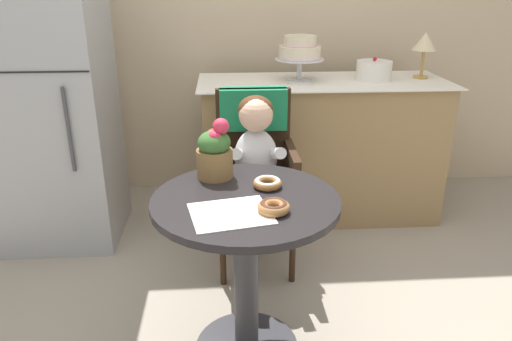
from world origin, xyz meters
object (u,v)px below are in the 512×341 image
(tiered_cake_stand, at_px, (300,51))
(seated_child, at_px, (256,153))
(round_layer_cake, at_px, (374,71))
(table_lamp, at_px, (425,43))
(wicker_chair, at_px, (254,150))
(flower_vase, at_px, (214,152))
(cafe_table, at_px, (246,246))
(donut_front, at_px, (268,183))
(donut_mid, at_px, (274,207))
(refrigerator, at_px, (51,100))

(tiered_cake_stand, bearing_deg, seated_child, -114.27)
(seated_child, height_order, tiered_cake_stand, tiered_cake_stand)
(round_layer_cake, bearing_deg, tiered_cake_stand, 179.55)
(table_lamp, bearing_deg, tiered_cake_stand, -177.15)
(wicker_chair, xyz_separation_m, seated_child, (0.00, -0.16, 0.04))
(tiered_cake_stand, bearing_deg, wicker_chair, -120.20)
(wicker_chair, height_order, flower_vase, flower_vase)
(round_layer_cake, bearing_deg, flower_vase, -132.17)
(cafe_table, height_order, flower_vase, flower_vase)
(donut_front, distance_m, donut_mid, 0.22)
(table_lamp, xyz_separation_m, refrigerator, (-2.23, -0.24, -0.27))
(donut_front, bearing_deg, wicker_chair, 90.81)
(round_layer_cake, bearing_deg, wicker_chair, -145.68)
(seated_child, xyz_separation_m, donut_front, (0.01, -0.52, 0.06))
(seated_child, relative_size, table_lamp, 2.55)
(wicker_chair, height_order, tiered_cake_stand, tiered_cake_stand)
(donut_mid, height_order, table_lamp, table_lamp)
(donut_mid, height_order, flower_vase, flower_vase)
(seated_child, bearing_deg, tiered_cake_stand, 65.73)
(donut_mid, xyz_separation_m, tiered_cake_stand, (0.30, 1.43, 0.34))
(cafe_table, xyz_separation_m, refrigerator, (-1.05, 1.10, 0.34))
(wicker_chair, bearing_deg, tiered_cake_stand, 55.86)
(tiered_cake_stand, relative_size, round_layer_cake, 1.38)
(donut_front, height_order, donut_mid, donut_mid)
(seated_child, relative_size, round_layer_cake, 3.35)
(cafe_table, bearing_deg, table_lamp, 48.54)
(table_lamp, bearing_deg, donut_front, -131.21)
(tiered_cake_stand, xyz_separation_m, round_layer_cake, (0.47, -0.00, -0.12))
(donut_mid, xyz_separation_m, round_layer_cake, (0.77, 1.42, 0.22))
(tiered_cake_stand, bearing_deg, donut_front, -104.07)
(wicker_chair, relative_size, table_lamp, 3.35)
(wicker_chair, distance_m, donut_mid, 0.90)
(donut_front, height_order, flower_vase, flower_vase)
(refrigerator, bearing_deg, seated_child, -23.47)
(wicker_chair, bearing_deg, refrigerator, 159.53)
(donut_front, bearing_deg, donut_mid, -89.53)
(cafe_table, distance_m, seated_child, 0.64)
(seated_child, distance_m, round_layer_cake, 1.08)
(wicker_chair, xyz_separation_m, donut_mid, (0.01, -0.89, 0.10))
(table_lamp, bearing_deg, cafe_table, -131.46)
(donut_mid, bearing_deg, wicker_chair, 90.72)
(wicker_chair, xyz_separation_m, tiered_cake_stand, (0.31, 0.54, 0.44))
(donut_mid, height_order, round_layer_cake, round_layer_cake)
(seated_child, height_order, table_lamp, table_lamp)
(wicker_chair, bearing_deg, donut_mid, -93.22)
(donut_front, xyz_separation_m, flower_vase, (-0.21, 0.12, 0.09))
(seated_child, xyz_separation_m, flower_vase, (-0.20, -0.39, 0.15))
(round_layer_cake, bearing_deg, donut_mid, -118.36)
(donut_mid, distance_m, refrigerator, 1.68)
(flower_vase, height_order, refrigerator, refrigerator)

